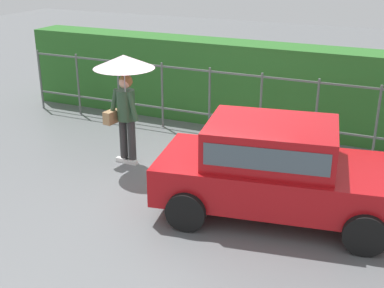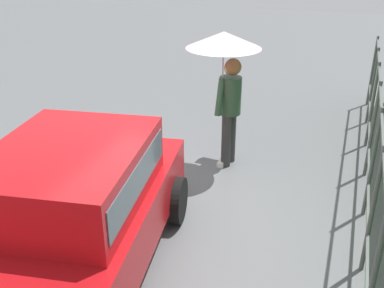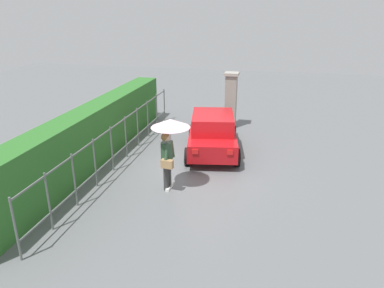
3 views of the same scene
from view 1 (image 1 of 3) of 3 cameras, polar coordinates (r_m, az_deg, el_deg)
ground_plane at (r=8.96m, az=1.64°, el=-4.58°), size 40.00×40.00×0.00m
car at (r=7.81m, az=9.41°, el=-2.44°), size 3.93×2.36×1.48m
pedestrian at (r=9.34m, az=-7.62°, el=7.12°), size 1.11×1.11×2.12m
fence_section at (r=10.88m, az=4.80°, el=4.80°), size 10.47×0.05×1.50m
hedge_row at (r=11.73m, az=6.45°, el=6.61°), size 11.42×0.90×1.90m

